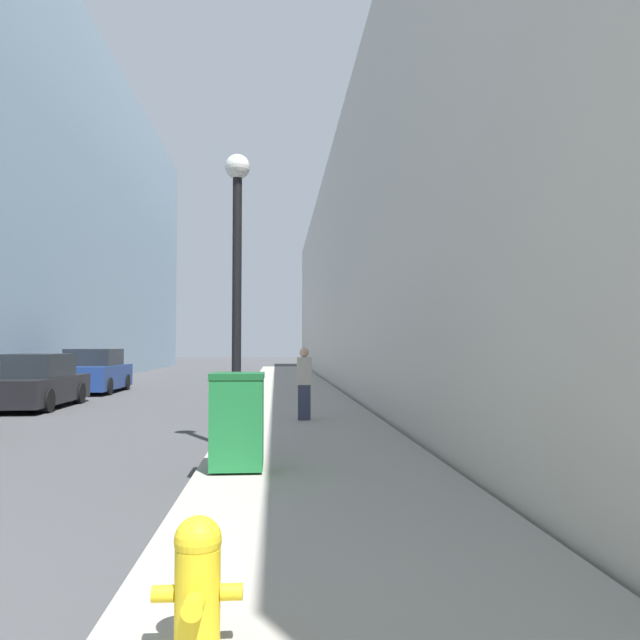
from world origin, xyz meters
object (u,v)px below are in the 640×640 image
Objects in this scene: fire_hydrant at (198,578)px; lamppost at (237,269)px; trash_bin at (237,420)px; parked_sedan_far at (94,372)px; pedestrian_on_sidewalk at (304,384)px; parked_sedan_near at (35,383)px.

fire_hydrant is 0.14× the size of lamppost.
trash_bin is (-0.09, 4.83, 0.29)m from fire_hydrant.
trash_bin is at bearing -68.31° from parked_sedan_far.
fire_hydrant is at bearing -95.75° from pedestrian_on_sidewalk.
fire_hydrant is 0.15× the size of parked_sedan_near.
lamppost is (-0.26, 7.33, 2.60)m from fire_hydrant.
lamppost is 1.11× the size of parked_sedan_far.
lamppost reaches higher than trash_bin.
pedestrian_on_sidewalk reaches higher than fire_hydrant.
pedestrian_on_sidewalk reaches higher than trash_bin.
parked_sedan_far is at bearing 111.69° from trash_bin.
pedestrian_on_sidewalk is at bearing 78.49° from trash_bin.
trash_bin is at bearing 91.02° from fire_hydrant.
fire_hydrant is 22.08m from parked_sedan_far.
pedestrian_on_sidewalk reaches higher than parked_sedan_near.
pedestrian_on_sidewalk is at bearing 67.00° from lamppost.
parked_sedan_far is (-0.04, 6.04, 0.06)m from parked_sedan_near.
lamppost is at bearing 93.92° from trash_bin.
fire_hydrant is at bearing -88.98° from trash_bin.
fire_hydrant is 7.78m from lamppost.
lamppost reaches higher than parked_sedan_near.
trash_bin is 5.68m from pedestrian_on_sidewalk.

